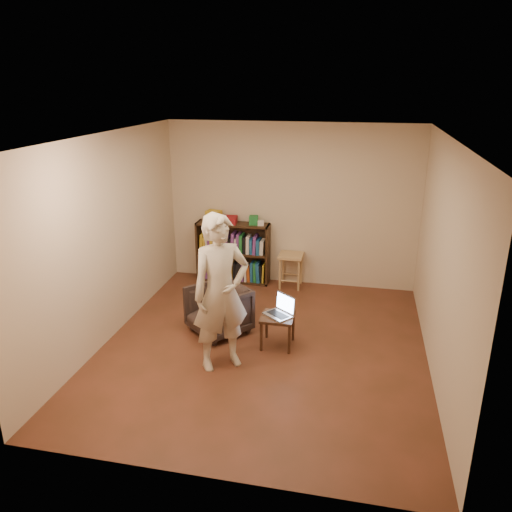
% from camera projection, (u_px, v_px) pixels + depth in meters
% --- Properties ---
extents(floor, '(4.50, 4.50, 0.00)m').
position_uv_depth(floor, '(263.00, 347.00, 6.30)').
color(floor, '#482917').
rests_on(floor, ground).
extents(ceiling, '(4.50, 4.50, 0.00)m').
position_uv_depth(ceiling, '(264.00, 137.00, 5.43)').
color(ceiling, silver).
rests_on(ceiling, wall_back).
extents(wall_back, '(4.00, 0.00, 4.00)m').
position_uv_depth(wall_back, '(291.00, 206.00, 7.94)').
color(wall_back, beige).
rests_on(wall_back, floor).
extents(wall_left, '(0.00, 4.50, 4.50)m').
position_uv_depth(wall_left, '(108.00, 239.00, 6.26)').
color(wall_left, beige).
rests_on(wall_left, floor).
extents(wall_right, '(0.00, 4.50, 4.50)m').
position_uv_depth(wall_right, '(442.00, 262.00, 5.47)').
color(wall_right, beige).
rests_on(wall_right, floor).
extents(bookshelf, '(1.20, 0.30, 1.00)m').
position_uv_depth(bookshelf, '(233.00, 256.00, 8.27)').
color(bookshelf, black).
rests_on(bookshelf, floor).
extents(box_yellow, '(0.26, 0.21, 0.19)m').
position_uv_depth(box_yellow, '(214.00, 216.00, 8.11)').
color(box_yellow, gold).
rests_on(box_yellow, bookshelf).
extents(red_cloth, '(0.35, 0.27, 0.11)m').
position_uv_depth(red_cloth, '(226.00, 220.00, 8.05)').
color(red_cloth, maroon).
rests_on(red_cloth, bookshelf).
extents(box_green, '(0.16, 0.16, 0.14)m').
position_uv_depth(box_green, '(254.00, 220.00, 7.98)').
color(box_green, '#1C6C2E').
rests_on(box_green, bookshelf).
extents(box_white, '(0.12, 0.12, 0.08)m').
position_uv_depth(box_white, '(261.00, 223.00, 7.94)').
color(box_white, beige).
rests_on(box_white, bookshelf).
extents(stool, '(0.38, 0.38, 0.55)m').
position_uv_depth(stool, '(291.00, 261.00, 8.01)').
color(stool, tan).
rests_on(stool, floor).
extents(armchair, '(0.98, 0.98, 0.64)m').
position_uv_depth(armchair, '(218.00, 310.00, 6.58)').
color(armchair, '#312420').
rests_on(armchair, floor).
extents(side_table, '(0.40, 0.40, 0.41)m').
position_uv_depth(side_table, '(278.00, 321.00, 6.23)').
color(side_table, black).
rests_on(side_table, floor).
extents(laptop, '(0.43, 0.41, 0.26)m').
position_uv_depth(laptop, '(281.00, 310.00, 6.23)').
color(laptop, '#B5B6BA').
rests_on(laptop, side_table).
extents(person, '(0.80, 0.75, 1.84)m').
position_uv_depth(person, '(221.00, 293.00, 5.61)').
color(person, beige).
rests_on(person, floor).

